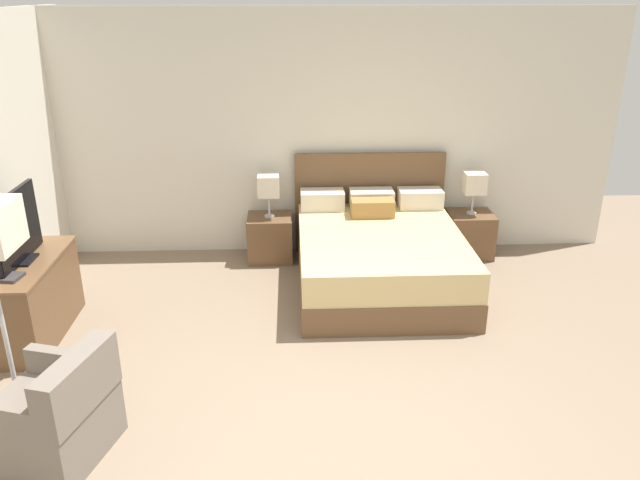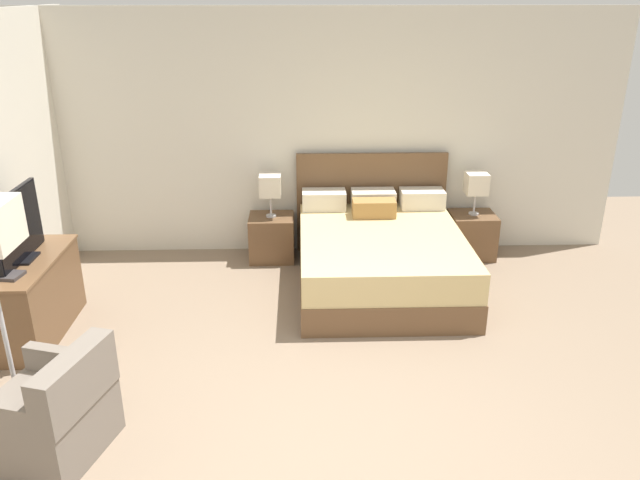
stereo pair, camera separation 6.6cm
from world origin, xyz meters
TOP-DOWN VIEW (x-y plane):
  - ground_plane at (0.00, 0.00)m, footprint 10.84×10.84m
  - wall_back at (0.00, 3.64)m, footprint 6.72×0.06m
  - bed at (0.63, 2.63)m, footprint 1.67×2.00m
  - nightstand_left at (-0.49, 3.33)m, footprint 0.49×0.44m
  - nightstand_right at (1.74, 3.33)m, footprint 0.49×0.44m
  - table_lamp_left at (-0.49, 3.33)m, footprint 0.23×0.23m
  - table_lamp_right at (1.74, 3.33)m, footprint 0.23×0.23m
  - dresser at (-2.48, 1.74)m, footprint 0.51×1.18m
  - tv at (-2.48, 1.75)m, footprint 0.18×0.82m
  - book_red_cover at (-2.48, 1.41)m, footprint 0.27×0.21m
  - armchair_by_window at (-1.77, 0.21)m, footprint 0.85×0.85m

SIDE VIEW (x-z plane):
  - ground_plane at x=0.00m, z-range 0.00..0.00m
  - nightstand_left at x=-0.49m, z-range 0.00..0.50m
  - nightstand_right at x=1.74m, z-range 0.00..0.50m
  - armchair_by_window at x=-1.77m, z-range -0.10..0.66m
  - bed at x=0.63m, z-range -0.25..0.89m
  - dresser at x=-2.48m, z-range 0.01..0.71m
  - book_red_cover at x=-2.48m, z-range 0.70..0.73m
  - table_lamp_left at x=-0.49m, z-range 0.61..1.08m
  - table_lamp_right at x=1.74m, z-range 0.61..1.08m
  - tv at x=-2.48m, z-range 0.69..1.29m
  - wall_back at x=0.00m, z-range 0.00..2.66m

